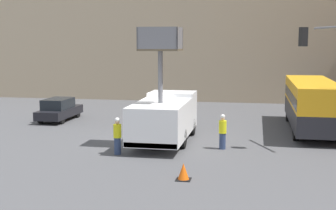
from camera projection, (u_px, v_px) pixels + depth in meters
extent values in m
plane|color=#4C4C4F|center=(147.00, 139.00, 25.64)|extent=(120.00, 120.00, 0.00)
cube|color=white|center=(172.00, 109.00, 26.90)|extent=(2.57, 2.04, 2.04)
cube|color=white|center=(161.00, 121.00, 23.60)|extent=(2.57, 4.77, 1.84)
cube|color=red|center=(150.00, 146.00, 21.42)|extent=(2.52, 0.10, 0.24)
cylinder|color=black|center=(153.00, 125.00, 27.24)|extent=(0.30, 0.97, 0.97)
cylinder|color=black|center=(192.00, 127.00, 26.82)|extent=(0.30, 0.97, 0.97)
cylinder|color=black|center=(139.00, 137.00, 23.92)|extent=(0.30, 0.97, 0.97)
cylinder|color=black|center=(183.00, 139.00, 23.50)|extent=(0.30, 0.97, 0.97)
cylinder|color=slate|center=(160.00, 77.00, 23.30)|extent=(0.24, 0.24, 2.60)
cube|color=brown|center=(160.00, 50.00, 23.12)|extent=(1.99, 1.67, 0.10)
cube|color=slate|center=(142.00, 38.00, 23.23)|extent=(0.08, 1.67, 1.05)
cube|color=slate|center=(179.00, 38.00, 22.87)|extent=(0.08, 1.67, 1.05)
cube|color=slate|center=(164.00, 38.00, 23.82)|extent=(1.99, 0.08, 1.05)
cube|color=slate|center=(157.00, 38.00, 22.27)|extent=(1.99, 0.08, 1.05)
cube|color=#232328|center=(311.00, 114.00, 28.15)|extent=(2.51, 10.12, 1.14)
cube|color=orange|center=(312.00, 93.00, 27.98)|extent=(2.51, 10.12, 1.40)
cube|color=black|center=(312.00, 96.00, 28.01)|extent=(2.53, 9.72, 0.62)
cylinder|color=black|center=(289.00, 114.00, 31.48)|extent=(0.30, 1.07, 1.07)
cylinder|color=black|center=(323.00, 114.00, 31.07)|extent=(0.30, 1.07, 1.07)
cylinder|color=black|center=(296.00, 131.00, 25.37)|extent=(0.30, 1.07, 1.07)
cylinder|color=slate|center=(332.00, 27.00, 22.41)|extent=(1.37, 2.80, 0.13)
cube|color=black|center=(303.00, 37.00, 22.12)|extent=(0.42, 0.42, 0.90)
sphere|color=red|center=(303.00, 31.00, 22.08)|extent=(0.20, 0.20, 0.20)
cylinder|color=navy|center=(118.00, 146.00, 22.19)|extent=(0.32, 0.32, 0.81)
cylinder|color=yellow|center=(117.00, 131.00, 22.10)|extent=(0.38, 0.38, 0.64)
sphere|color=tan|center=(117.00, 122.00, 22.04)|extent=(0.22, 0.22, 0.22)
sphere|color=white|center=(117.00, 120.00, 22.03)|extent=(0.23, 0.23, 0.23)
cylinder|color=navy|center=(222.00, 141.00, 23.31)|extent=(0.32, 0.32, 0.80)
cylinder|color=yellow|center=(223.00, 127.00, 23.21)|extent=(0.38, 0.38, 0.64)
sphere|color=tan|center=(223.00, 118.00, 23.15)|extent=(0.22, 0.22, 0.22)
sphere|color=white|center=(223.00, 116.00, 23.14)|extent=(0.23, 0.23, 0.23)
cube|color=black|center=(183.00, 179.00, 18.10)|extent=(0.58, 0.58, 0.03)
cone|color=#F25B0F|center=(183.00, 172.00, 18.06)|extent=(0.46, 0.46, 0.66)
cube|color=black|center=(60.00, 112.00, 31.93)|extent=(1.71, 4.38, 0.56)
cube|color=black|center=(58.00, 104.00, 31.63)|extent=(1.51, 2.41, 0.68)
cylinder|color=black|center=(58.00, 112.00, 33.41)|extent=(0.22, 0.64, 0.64)
cylinder|color=black|center=(77.00, 113.00, 33.14)|extent=(0.22, 0.64, 0.64)
cylinder|color=black|center=(41.00, 118.00, 30.77)|extent=(0.22, 0.64, 0.64)
cylinder|color=black|center=(62.00, 119.00, 30.50)|extent=(0.22, 0.64, 0.64)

